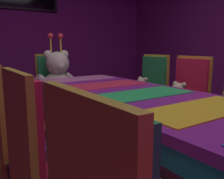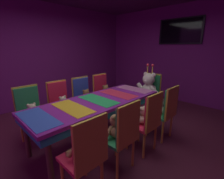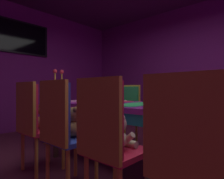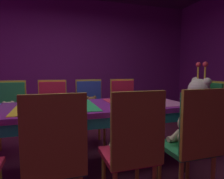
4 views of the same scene
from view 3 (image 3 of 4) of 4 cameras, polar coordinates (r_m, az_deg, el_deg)
name	(u,v)px [view 3 (image 3 of 4)]	position (r m, az deg, el deg)	size (l,w,h in m)	color
ground_plane	(139,170)	(2.37, 8.00, -22.44)	(7.90, 7.90, 0.00)	#591E33
wall_back	(19,67)	(4.81, -25.59, 5.84)	(5.20, 0.12, 2.80)	#721E72
wall_right	(209,66)	(4.61, 26.54, 6.11)	(0.12, 6.40, 2.80)	#721E72
banquet_table	(139,112)	(2.21, 8.00, -6.52)	(0.90, 2.41, 0.75)	purple
chair_left_0	(188,150)	(1.09, 21.28, -16.24)	(0.42, 0.41, 0.98)	#268C4C
teddy_left_0	(197,149)	(1.23, 23.72, -15.63)	(0.22, 0.28, 0.26)	beige
chair_left_1	(105,133)	(1.39, -1.96, -12.74)	(0.42, 0.41, 0.98)	red
teddy_left_1	(118,134)	(1.50, 1.91, -12.85)	(0.21, 0.28, 0.26)	beige
chair_left_2	(61,124)	(1.81, -14.79, -9.79)	(0.42, 0.41, 0.98)	#2D47B2
teddy_left_2	(74,124)	(1.89, -11.09, -9.81)	(0.24, 0.30, 0.29)	brown
chair_left_3	(33,118)	(2.30, -22.25, -7.70)	(0.42, 0.41, 0.98)	red
teddy_left_3	(45,118)	(2.37, -19.09, -7.88)	(0.23, 0.30, 0.28)	olive
chair_right_1	(193,113)	(2.83, 22.60, -6.29)	(0.42, 0.41, 0.98)	#268C4C
teddy_right_1	(189,113)	(2.69, 21.55, -6.54)	(0.27, 0.35, 0.33)	#9E7247
chair_right_2	(156,110)	(3.08, 12.67, -5.79)	(0.42, 0.41, 0.98)	red
teddy_right_2	(151,112)	(2.96, 11.29, -6.37)	(0.23, 0.30, 0.28)	beige
chair_right_3	(127,107)	(3.39, 4.56, -5.27)	(0.42, 0.41, 0.98)	#268C4C
teddy_right_3	(122,109)	(3.28, 3.03, -5.81)	(0.22, 0.29, 0.27)	beige
throne_chair	(54,108)	(3.50, -16.50, -5.10)	(0.41, 0.42, 0.98)	#268C4C
king_teddy_bear	(60,101)	(3.35, -15.04, -3.40)	(0.61, 0.47, 0.78)	silver
wall_tv	(21,37)	(4.84, -25.15, 13.62)	(1.23, 0.06, 0.72)	black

